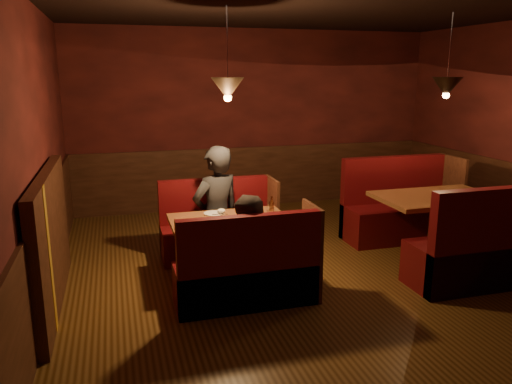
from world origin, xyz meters
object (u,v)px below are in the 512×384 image
object	(u,v)px
main_bench_near	(249,276)
main_bench_far	(219,232)
second_table	(436,212)
second_bench_far	(399,213)
main_table	(231,232)
diner_a	(216,190)
diner_b	(253,233)
second_bench_near	(485,254)

from	to	relation	value
main_bench_near	main_bench_far	bearing A→B (deg)	90.00
second_table	second_bench_far	size ratio (longest dim) A/B	0.90
main_table	second_table	size ratio (longest dim) A/B	0.90
main_bench_near	second_bench_far	bearing A→B (deg)	29.80
main_bench_far	main_table	bearing A→B (deg)	-91.14
main_bench_near	second_bench_far	size ratio (longest dim) A/B	0.90
main_table	second_bench_far	distance (m)	2.63
main_table	diner_a	size ratio (longest dim) A/B	0.73
main_table	main_bench_far	distance (m)	0.75
second_table	diner_a	xyz separation A→B (m)	(-2.53, 0.68, 0.29)
second_table	diner_b	distance (m)	2.49
second_bench_near	diner_a	xyz separation A→B (m)	(-2.56, 1.52, 0.52)
diner_a	second_bench_far	bearing A→B (deg)	162.34
second_table	second_bench_far	world-z (taller)	second_bench_far
second_table	second_bench_near	size ratio (longest dim) A/B	0.90
main_bench_far	diner_a	xyz separation A→B (m)	(-0.05, -0.15, 0.57)
main_table	second_bench_near	size ratio (longest dim) A/B	0.82
main_table	diner_b	xyz separation A→B (m)	(0.06, -0.68, 0.19)
main_table	diner_b	world-z (taller)	diner_b
main_table	second_bench_far	world-z (taller)	second_bench_far
second_bench_far	second_bench_near	world-z (taller)	same
main_bench_near	second_bench_near	world-z (taller)	second_bench_near
second_table	main_table	bearing A→B (deg)	177.29
second_bench_near	diner_b	bearing A→B (deg)	173.62
main_bench_near	second_bench_far	world-z (taller)	second_bench_far
second_bench_near	diner_a	size ratio (longest dim) A/B	0.89
main_bench_far	second_table	size ratio (longest dim) A/B	0.99
second_table	main_bench_far	bearing A→B (deg)	161.37
main_table	main_bench_far	xyz separation A→B (m)	(0.01, 0.72, -0.22)
second_table	diner_b	world-z (taller)	diner_b
main_table	diner_b	distance (m)	0.71
main_bench_far	second_bench_near	size ratio (longest dim) A/B	0.90
main_table	second_table	bearing A→B (deg)	-2.71
diner_a	diner_b	distance (m)	1.25
main_table	main_bench_near	size ratio (longest dim) A/B	0.91
second_bench_far	second_bench_near	size ratio (longest dim) A/B	1.00
main_table	second_bench_far	size ratio (longest dim) A/B	0.82
main_bench_far	main_bench_near	size ratio (longest dim) A/B	1.00
second_bench_far	diner_b	size ratio (longest dim) A/B	1.08
main_bench_far	main_bench_near	bearing A→B (deg)	-90.00
main_table	second_bench_near	bearing A→B (deg)	-20.71
main_table	main_bench_far	bearing A→B (deg)	88.86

